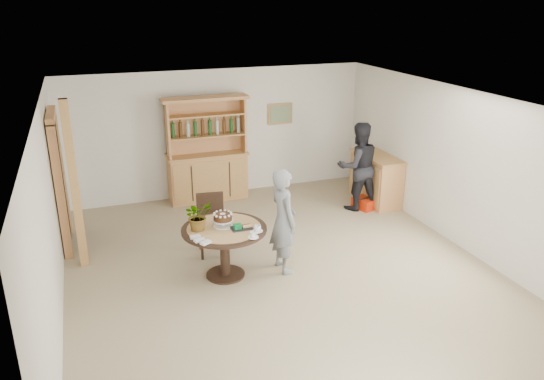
% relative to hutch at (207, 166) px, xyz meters
% --- Properties ---
extents(ground, '(7.00, 7.00, 0.00)m').
position_rel_hutch_xyz_m(ground, '(0.30, -3.24, -0.69)').
color(ground, tan).
rests_on(ground, ground).
extents(room_shell, '(6.04, 7.04, 2.52)m').
position_rel_hutch_xyz_m(room_shell, '(0.30, -3.23, 1.05)').
color(room_shell, white).
rests_on(room_shell, ground).
extents(doorway, '(0.13, 1.10, 2.18)m').
position_rel_hutch_xyz_m(doorway, '(-2.63, -1.24, 0.42)').
color(doorway, black).
rests_on(doorway, ground).
extents(pine_post, '(0.12, 0.12, 2.50)m').
position_rel_hutch_xyz_m(pine_post, '(-2.40, -2.04, 0.56)').
color(pine_post, tan).
rests_on(pine_post, ground).
extents(hutch, '(1.62, 0.54, 2.04)m').
position_rel_hutch_xyz_m(hutch, '(0.00, 0.00, 0.00)').
color(hutch, tan).
rests_on(hutch, ground).
extents(sideboard, '(0.54, 1.26, 0.94)m').
position_rel_hutch_xyz_m(sideboard, '(3.04, -1.24, -0.22)').
color(sideboard, tan).
rests_on(sideboard, ground).
extents(dining_table, '(1.20, 1.20, 0.76)m').
position_rel_hutch_xyz_m(dining_table, '(-0.50, -3.10, -0.08)').
color(dining_table, black).
rests_on(dining_table, ground).
extents(dining_chair, '(0.47, 0.47, 0.95)m').
position_rel_hutch_xyz_m(dining_chair, '(-0.49, -2.27, -0.15)').
color(dining_chair, black).
rests_on(dining_chair, ground).
extents(birthday_cake, '(0.30, 0.30, 0.20)m').
position_rel_hutch_xyz_m(birthday_cake, '(-0.50, -3.05, 0.19)').
color(birthday_cake, white).
rests_on(birthday_cake, dining_table).
extents(flower_vase, '(0.47, 0.44, 0.42)m').
position_rel_hutch_xyz_m(flower_vase, '(-0.85, -3.05, 0.28)').
color(flower_vase, '#3F7233').
rests_on(flower_vase, dining_table).
extents(gift_tray, '(0.30, 0.20, 0.08)m').
position_rel_hutch_xyz_m(gift_tray, '(-0.28, -3.22, 0.10)').
color(gift_tray, black).
rests_on(gift_tray, dining_table).
extents(coffee_cup_a, '(0.15, 0.15, 0.09)m').
position_rel_hutch_xyz_m(coffee_cup_a, '(-0.10, -3.38, 0.11)').
color(coffee_cup_a, white).
rests_on(coffee_cup_a, dining_table).
extents(coffee_cup_b, '(0.15, 0.15, 0.08)m').
position_rel_hutch_xyz_m(coffee_cup_b, '(-0.22, -3.55, 0.11)').
color(coffee_cup_b, white).
rests_on(coffee_cup_b, dining_table).
extents(napkins, '(0.24, 0.33, 0.03)m').
position_rel_hutch_xyz_m(napkins, '(-0.91, -3.41, 0.09)').
color(napkins, white).
rests_on(napkins, dining_table).
extents(teen_boy, '(0.41, 0.59, 1.56)m').
position_rel_hutch_xyz_m(teen_boy, '(0.35, -3.20, 0.09)').
color(teen_boy, slate).
rests_on(teen_boy, ground).
extents(adult_person, '(0.85, 0.69, 1.66)m').
position_rel_hutch_xyz_m(adult_person, '(2.52, -1.44, 0.14)').
color(adult_person, black).
rests_on(adult_person, ground).
extents(red_suitcase, '(0.69, 0.56, 0.21)m').
position_rel_hutch_xyz_m(red_suitcase, '(2.80, -1.45, -0.59)').
color(red_suitcase, red).
rests_on(red_suitcase, ground).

